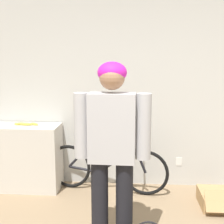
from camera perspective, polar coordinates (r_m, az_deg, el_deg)
name	(u,v)px	position (r m, az deg, el deg)	size (l,w,h in m)	color
wall_back	(141,94)	(4.33, 5.30, 3.29)	(8.00, 0.07, 2.60)	silver
side_shelf	(24,157)	(4.51, -15.79, -7.92)	(0.99, 0.46, 0.89)	beige
person	(112,142)	(2.89, 0.00, -5.54)	(0.70, 0.26, 1.77)	black
bicycle	(106,168)	(4.27, -1.08, -10.14)	(1.66, 0.46, 0.69)	black
banana	(26,124)	(4.38, -15.40, -2.10)	(0.35, 0.09, 0.04)	#EAD64C
cardboard_box	(217,199)	(4.17, 18.59, -14.83)	(0.41, 0.55, 0.27)	tan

